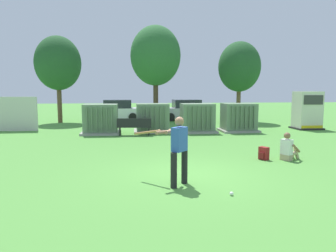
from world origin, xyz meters
name	(u,v)px	position (x,y,z in m)	size (l,w,h in m)	color
ground_plane	(187,176)	(0.00, 0.00, 0.00)	(96.00, 96.00, 0.00)	#51933D
transformer_west	(101,119)	(-3.24, 8.80, 0.79)	(2.10, 1.70, 1.62)	#9E9B93
transformer_mid_west	(152,118)	(-0.39, 9.16, 0.79)	(2.10, 1.70, 1.62)	#9E9B93
transformer_mid_east	(197,118)	(2.13, 8.86, 0.79)	(2.10, 1.70, 1.62)	#9E9B93
transformer_east	(238,118)	(4.55, 8.86, 0.79)	(2.10, 1.70, 1.62)	#9E9B93
generator_enclosure	(307,111)	(9.11, 9.49, 1.14)	(1.60, 1.40, 2.30)	#262626
park_bench	(134,125)	(-1.43, 7.92, 0.54)	(1.83, 0.55, 0.92)	black
batter	(177,147)	(-0.39, -0.84, 0.98)	(1.36, 1.28, 1.74)	black
sports_ball	(232,194)	(0.73, -1.76, 0.04)	(0.09, 0.09, 0.09)	white
seated_spectator	(288,149)	(3.80, 1.57, 0.38)	(0.79, 0.68, 0.96)	tan
backpack	(264,153)	(2.98, 1.69, 0.21)	(0.36, 0.38, 0.44)	maroon
tree_left	(58,63)	(-6.83, 15.14, 4.29)	(3.27, 3.27, 6.25)	brown
tree_center_left	(156,56)	(0.24, 15.17, 4.90)	(3.74, 3.74, 7.15)	#4C3828
tree_center_right	(239,67)	(6.42, 14.29, 4.08)	(3.11, 3.11, 5.95)	brown
parked_car_leftmost	(117,111)	(-2.77, 16.23, 0.75)	(4.20, 1.93, 1.62)	silver
parked_car_left_of_center	(185,111)	(2.64, 16.01, 0.75)	(4.30, 2.11, 1.62)	#B2B2B7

